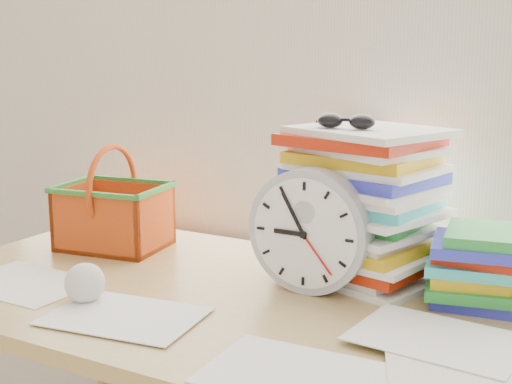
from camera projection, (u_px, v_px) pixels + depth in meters
The scene contains 9 objects.
curtain at pixel (340, 6), 1.55m from camera, with size 2.40×0.01×2.50m, color silver.
desk at pixel (254, 337), 1.35m from camera, with size 1.40×0.70×0.75m.
paper_stack at pixel (363, 203), 1.43m from camera, with size 0.31×0.26×0.31m, color white, non-canonical shape.
clock at pixel (310, 231), 1.35m from camera, with size 0.24×0.24×0.05m, color #A8AFB9.
sunglasses at pixel (346, 121), 1.37m from camera, with size 0.13×0.11×0.03m, color black, non-canonical shape.
book_stack at pixel (497, 268), 1.29m from camera, with size 0.24×0.19×0.14m, color white, non-canonical shape.
basket at pixel (113, 198), 1.65m from camera, with size 0.24×0.19×0.24m, color #E05415, non-canonical shape.
crumpled_ball at pixel (85, 283), 1.31m from camera, with size 0.07×0.07×0.07m, color silver.
scattered_papers at pixel (253, 296), 1.33m from camera, with size 1.26×0.42×0.02m, color white, non-canonical shape.
Camera 1 is at (0.63, 0.50, 1.22)m, focal length 50.00 mm.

